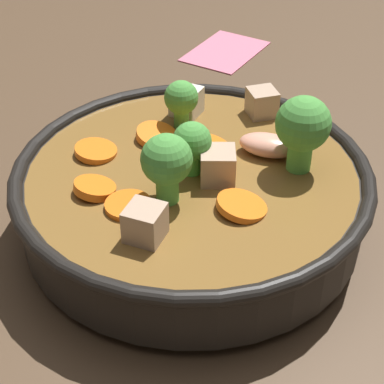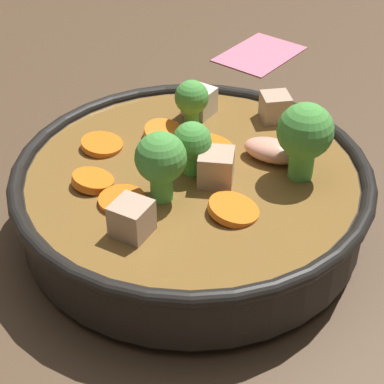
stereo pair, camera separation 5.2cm
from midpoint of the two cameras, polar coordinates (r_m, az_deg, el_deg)
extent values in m
plane|color=#4C3826|center=(0.55, 2.74, -3.44)|extent=(3.00, 3.00, 0.00)
cylinder|color=black|center=(0.54, 2.75, -3.04)|extent=(0.15, 0.15, 0.01)
cylinder|color=black|center=(0.52, 2.84, -0.54)|extent=(0.28, 0.28, 0.05)
torus|color=black|center=(0.51, 2.93, 1.67)|extent=(0.29, 0.29, 0.01)
cylinder|color=brown|center=(0.52, 2.88, 0.44)|extent=(0.26, 0.26, 0.03)
cylinder|color=orange|center=(0.47, 6.87, -1.68)|extent=(0.05, 0.05, 0.01)
cylinder|color=orange|center=(0.53, 4.13, 3.72)|extent=(0.07, 0.07, 0.01)
cylinder|color=orange|center=(0.48, -3.15, -0.85)|extent=(0.04, 0.04, 0.00)
cylinder|color=orange|center=(0.50, -5.87, 0.90)|extent=(0.04, 0.04, 0.01)
cylinder|color=orange|center=(0.55, 0.24, 5.11)|extent=(0.04, 0.04, 0.01)
cylinder|color=orange|center=(0.54, -5.29, 4.12)|extent=(0.05, 0.05, 0.01)
cylinder|color=#59B84C|center=(0.51, 12.61, 2.51)|extent=(0.02, 0.02, 0.03)
sphere|color=#47933D|center=(0.49, 13.04, 5.21)|extent=(0.04, 0.04, 0.04)
cylinder|color=#59B84C|center=(0.50, 2.99, 2.60)|extent=(0.01, 0.01, 0.02)
sphere|color=#47933D|center=(0.49, 3.07, 4.51)|extent=(0.03, 0.03, 0.03)
cylinder|color=#59B84C|center=(0.56, 2.63, 6.62)|extent=(0.01, 0.01, 0.02)
sphere|color=#47933D|center=(0.55, 2.68, 8.34)|extent=(0.03, 0.03, 0.03)
cylinder|color=#59B84C|center=(0.47, 0.69, 0.37)|extent=(0.02, 0.02, 0.02)
sphere|color=#47933D|center=(0.46, 0.71, 2.86)|extent=(0.04, 0.04, 0.04)
cube|color=tan|center=(0.49, 4.90, 1.82)|extent=(0.04, 0.04, 0.03)
cube|color=tan|center=(0.58, 9.98, 7.36)|extent=(0.03, 0.03, 0.02)
cube|color=silver|center=(0.58, 3.24, 7.96)|extent=(0.02, 0.02, 0.02)
cube|color=tan|center=(0.44, -2.04, -2.51)|extent=(0.03, 0.03, 0.03)
ellipsoid|color=#EA9E84|center=(0.53, 9.98, 3.56)|extent=(0.03, 0.05, 0.02)
cube|color=#D16B84|center=(0.85, 7.85, 12.05)|extent=(0.12, 0.08, 0.00)
camera|label=1|loc=(0.03, -87.14, 2.15)|focal=60.00mm
camera|label=2|loc=(0.03, 92.86, -2.15)|focal=60.00mm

